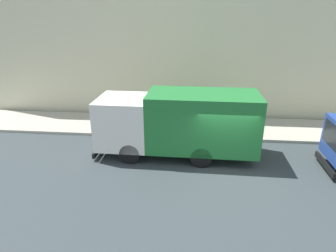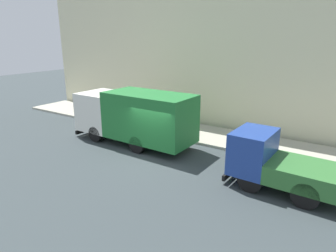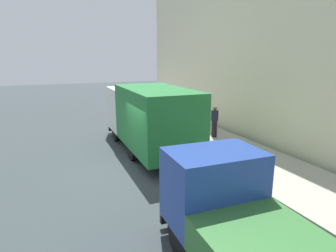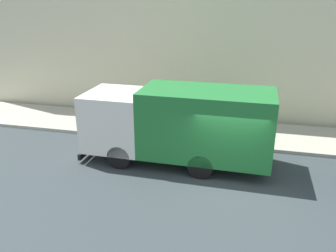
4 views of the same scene
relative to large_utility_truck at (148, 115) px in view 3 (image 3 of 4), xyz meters
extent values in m
plane|color=#353E41|center=(-1.22, -2.09, -1.68)|extent=(80.00, 80.00, 0.00)
cube|color=#AEAB98|center=(3.49, -2.09, -1.61)|extent=(3.41, 30.00, 0.15)
cube|color=beige|center=(5.70, -2.09, 3.68)|extent=(0.50, 30.00, 10.71)
cube|color=white|center=(0.04, 2.55, -0.08)|extent=(2.49, 2.37, 2.26)
cube|color=black|center=(0.05, 3.70, 0.19)|extent=(2.07, 0.09, 1.27)
cube|color=#217432|center=(-0.02, -1.09, 0.08)|extent=(2.53, 4.99, 2.58)
cube|color=black|center=(0.06, 3.78, -1.42)|extent=(2.36, 0.16, 0.24)
cylinder|color=black|center=(-1.05, 2.10, -1.21)|extent=(0.31, 0.94, 0.93)
cylinder|color=black|center=(1.11, 2.07, -1.21)|extent=(0.31, 0.94, 0.93)
cylinder|color=black|center=(-1.10, -1.08, -1.21)|extent=(0.31, 0.94, 0.93)
cylinder|color=black|center=(1.06, -1.11, -1.21)|extent=(0.31, 0.94, 0.93)
cube|color=#213E93|center=(-0.92, -7.20, -0.30)|extent=(2.22, 1.58, 1.75)
cube|color=black|center=(-0.90, -6.47, -0.09)|extent=(1.82, 0.12, 0.98)
cube|color=black|center=(-0.90, -6.39, -1.40)|extent=(2.08, 0.19, 0.24)
cylinder|color=black|center=(-1.87, -7.47, -1.18)|extent=(0.33, 1.01, 1.00)
cylinder|color=black|center=(0.00, -7.53, -1.18)|extent=(0.33, 1.01, 1.00)
cylinder|color=black|center=(3.81, 0.24, -1.08)|extent=(0.40, 0.40, 0.90)
cylinder|color=#1C1F32|center=(3.81, 0.24, -0.35)|extent=(0.54, 0.54, 0.55)
sphere|color=brown|center=(3.81, 0.24, 0.02)|extent=(0.20, 0.20, 0.20)
cylinder|color=#20262B|center=(3.26, 3.21, -1.09)|extent=(0.32, 0.32, 0.89)
cylinder|color=#2A1F2C|center=(3.26, 3.21, -0.32)|extent=(0.42, 0.42, 0.64)
sphere|color=brown|center=(3.26, 3.21, 0.11)|extent=(0.22, 0.22, 0.22)
cylinder|color=#4C5156|center=(2.06, 0.93, -0.36)|extent=(0.08, 0.08, 2.35)
cube|color=blue|center=(2.06, 0.95, 0.57)|extent=(0.44, 0.03, 0.36)
camera|label=1|loc=(-12.28, -0.67, 4.61)|focal=30.49mm
camera|label=2|loc=(-12.60, -10.63, 4.28)|focal=31.84mm
camera|label=3|loc=(-4.39, -12.54, 2.67)|focal=30.88mm
camera|label=4|loc=(-12.40, -2.57, 4.63)|focal=37.07mm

